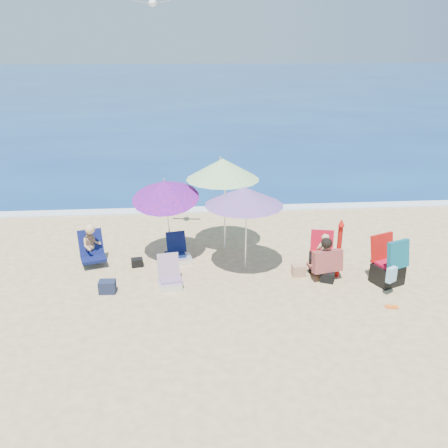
{
  "coord_description": "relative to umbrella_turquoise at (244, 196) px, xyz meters",
  "views": [
    {
      "loc": [
        -1.1,
        -9.06,
        4.93
      ],
      "look_at": [
        -0.3,
        1.0,
        1.1
      ],
      "focal_mm": 40.08,
      "sensor_mm": 36.0,
      "label": 1
    }
  ],
  "objects": [
    {
      "name": "umbrella_striped",
      "position": [
        -0.36,
        1.21,
        0.29
      ],
      "size": [
        2.21,
        2.21,
        2.3
      ],
      "color": "white",
      "rests_on": "ground"
    },
    {
      "name": "bag_black_a",
      "position": [
        -2.38,
        0.34,
        -1.62
      ],
      "size": [
        0.29,
        0.23,
        0.19
      ],
      "color": "black",
      "rests_on": "ground"
    },
    {
      "name": "bag_navy_a",
      "position": [
        -2.88,
        -0.86,
        -1.59
      ],
      "size": [
        0.34,
        0.25,
        0.26
      ],
      "color": "#192139",
      "rests_on": "ground"
    },
    {
      "name": "bag_tan",
      "position": [
        1.17,
        -0.42,
        -1.59
      ],
      "size": [
        0.29,
        0.21,
        0.24
      ],
      "color": "#A97E60",
      "rests_on": "ground"
    },
    {
      "name": "furled_umbrella",
      "position": [
        1.99,
        -0.51,
        -0.98
      ],
      "size": [
        0.15,
        0.16,
        1.34
      ],
      "color": "#A5100B",
      "rests_on": "ground"
    },
    {
      "name": "ground",
      "position": [
        -0.13,
        -1.01,
        -1.72
      ],
      "size": [
        120.0,
        120.0,
        0.0
      ],
      "color": "#D8BC84",
      "rests_on": "ground"
    },
    {
      "name": "chair_navy",
      "position": [
        -1.44,
        0.54,
        -1.55
      ],
      "size": [
        0.66,
        0.7,
        0.64
      ],
      "color": "#0C1B46",
      "rests_on": "ground"
    },
    {
      "name": "umbrella_turquoise",
      "position": [
        0.0,
        0.0,
        0.0
      ],
      "size": [
        2.17,
        2.17,
        1.95
      ],
      "color": "white",
      "rests_on": "ground"
    },
    {
      "name": "person_center",
      "position": [
        1.7,
        -0.5,
        -1.25
      ],
      "size": [
        0.69,
        0.73,
        0.96
      ],
      "color": "tan",
      "rests_on": "ground"
    },
    {
      "name": "seagull",
      "position": [
        -1.81,
        1.23,
        3.82
      ],
      "size": [
        0.8,
        0.38,
        0.14
      ],
      "color": "white"
    },
    {
      "name": "camp_chair_left",
      "position": [
        1.71,
        -0.15,
        -1.46
      ],
      "size": [
        0.63,
        0.62,
        0.87
      ],
      "color": "#C0380D",
      "rests_on": "ground"
    },
    {
      "name": "chair_rainbow",
      "position": [
        -1.62,
        -0.7,
        -1.55
      ],
      "size": [
        0.54,
        0.69,
        0.64
      ],
      "color": "#C94947",
      "rests_on": "ground"
    },
    {
      "name": "sea",
      "position": [
        -0.13,
        43.99,
        -1.77
      ],
      "size": [
        120.0,
        80.0,
        0.12
      ],
      "color": "navy",
      "rests_on": "ground"
    },
    {
      "name": "person_left",
      "position": [
        -3.4,
        0.55,
        -1.26
      ],
      "size": [
        0.71,
        0.77,
        1.0
      ],
      "color": "tan",
      "rests_on": "ground"
    },
    {
      "name": "bag_black_b",
      "position": [
        1.72,
        -0.75,
        -1.61
      ],
      "size": [
        0.34,
        0.29,
        0.22
      ],
      "color": "black",
      "rests_on": "ground"
    },
    {
      "name": "camp_chair_right",
      "position": [
        2.95,
        -0.93,
        -1.33
      ],
      "size": [
        0.78,
        1.08,
        1.06
      ],
      "color": "#AB0C2A",
      "rests_on": "ground"
    },
    {
      "name": "orange_item",
      "position": [
        2.67,
        -1.91,
        -1.7
      ],
      "size": [
        0.25,
        0.15,
        0.03
      ],
      "color": "orange",
      "rests_on": "ground"
    },
    {
      "name": "bag_navy_b",
      "position": [
        2.02,
        0.09,
        -1.55
      ],
      "size": [
        0.5,
        0.42,
        0.32
      ],
      "color": "#1C1A3A",
      "rests_on": "ground"
    },
    {
      "name": "foam",
      "position": [
        -0.13,
        4.09,
        -1.7
      ],
      "size": [
        120.0,
        0.5,
        0.04
      ],
      "color": "white",
      "rests_on": "ground"
    },
    {
      "name": "umbrella_blue",
      "position": [
        -1.7,
        0.65,
        -0.02
      ],
      "size": [
        1.77,
        1.82,
        2.08
      ],
      "color": "white",
      "rests_on": "ground"
    }
  ]
}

